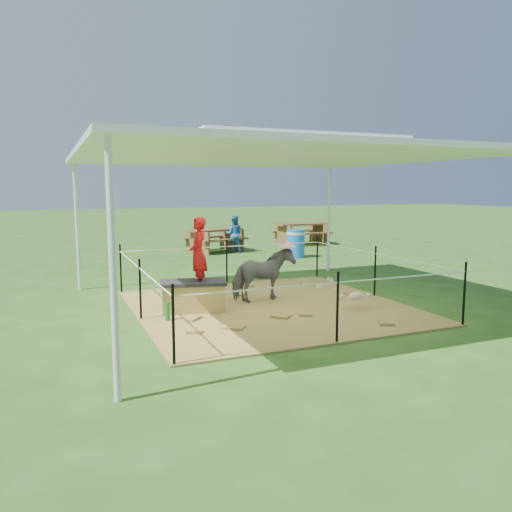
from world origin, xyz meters
name	(u,v)px	position (x,y,z in m)	size (l,w,h in m)	color
ground	(269,308)	(0.00, 0.00, 0.00)	(90.00, 90.00, 0.00)	#2D5919
hay_patch	(269,307)	(0.00, 0.00, 0.01)	(4.60, 4.60, 0.03)	brown
canopy_tent	(270,153)	(0.00, 0.00, 2.69)	(6.30, 6.30, 2.90)	silver
rope_fence	(269,272)	(0.00, 0.00, 0.64)	(4.54, 4.54, 1.00)	black
straw_bale	(193,297)	(-1.33, 0.19, 0.26)	(1.03, 0.52, 0.46)	olive
dark_cloth	(193,282)	(-1.33, 0.19, 0.52)	(1.10, 0.57, 0.06)	black
woman	(198,248)	(-1.23, 0.19, 1.11)	(0.45, 0.30, 1.24)	red
green_bottle	(167,311)	(-1.88, -0.26, 0.17)	(0.08, 0.08, 0.29)	#1B792A
pony	(263,275)	(0.05, 0.40, 0.52)	(0.53, 1.16, 0.98)	#4F4F54
pink_hat	(263,245)	(0.05, 0.40, 1.08)	(0.31, 0.31, 0.14)	pink
foal	(356,294)	(1.30, -0.77, 0.29)	(0.92, 0.51, 0.51)	beige
trash_barrel	(296,243)	(3.42, 5.62, 0.43)	(0.55, 0.55, 0.85)	blue
picnic_table_near	(215,240)	(1.57, 7.89, 0.38)	(1.82, 1.31, 0.76)	#51321B
picnic_table_far	(301,234)	(5.21, 8.66, 0.40)	(1.92, 1.39, 0.80)	brown
distant_person	(234,234)	(2.09, 7.46, 0.61)	(0.59, 0.46, 1.22)	#316FB9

